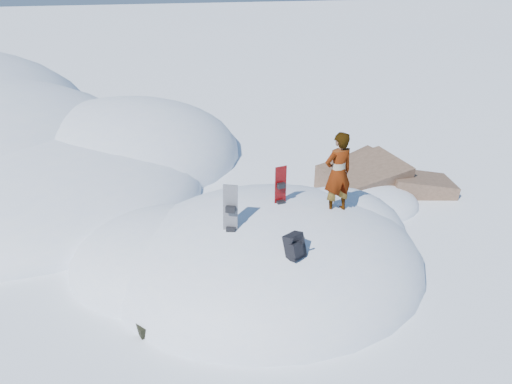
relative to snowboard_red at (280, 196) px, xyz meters
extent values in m
plane|color=white|center=(-0.28, -0.22, -1.65)|extent=(120.00, 120.00, 0.00)
ellipsoid|color=white|center=(-0.28, -0.22, -1.65)|extent=(7.00, 6.00, 3.00)
ellipsoid|color=white|center=(-2.48, 0.38, -1.65)|extent=(4.40, 4.00, 2.20)
ellipsoid|color=white|center=(1.52, 0.58, -1.65)|extent=(3.60, 3.20, 2.50)
ellipsoid|color=white|center=(-6.28, 4.78, -1.65)|extent=(10.00, 9.00, 2.80)
ellipsoid|color=white|center=(-3.78, 7.28, -1.65)|extent=(8.00, 8.00, 3.60)
ellipsoid|color=white|center=(-5.78, 3.78, -1.65)|extent=(6.00, 5.00, 1.80)
cube|color=brown|center=(3.32, 3.18, -1.55)|extent=(2.82, 2.41, 1.62)
cube|color=brown|center=(4.92, 2.78, -1.75)|extent=(2.16, 1.80, 1.33)
cube|color=brown|center=(3.92, 4.38, -1.65)|extent=(2.08, 2.01, 1.10)
ellipsoid|color=white|center=(2.92, 2.18, -1.65)|extent=(3.20, 2.40, 1.00)
cube|color=#AD090C|center=(0.00, 0.01, -0.02)|extent=(0.26, 0.10, 1.40)
cube|color=black|center=(0.00, -0.04, 0.26)|extent=(0.18, 0.13, 0.11)
cube|color=black|center=(0.00, -0.04, -0.16)|extent=(0.18, 0.13, 0.11)
cube|color=black|center=(-1.21, -0.78, -0.07)|extent=(0.34, 0.28, 1.54)
cube|color=black|center=(-1.21, -0.85, 0.24)|extent=(0.21, 0.17, 0.13)
cube|color=black|center=(-1.21, -0.85, -0.23)|extent=(0.21, 0.17, 0.13)
cube|color=black|center=(-0.15, -1.75, -0.17)|extent=(0.47, 0.48, 0.52)
cube|color=black|center=(-0.15, -1.90, -0.15)|extent=(0.29, 0.27, 0.28)
cylinder|color=black|center=(-0.25, -1.88, -0.04)|extent=(0.04, 0.19, 0.35)
cylinder|color=black|center=(-0.04, -1.88, -0.04)|extent=(0.04, 0.19, 0.35)
cube|color=black|center=(-2.82, -1.71, -1.54)|extent=(0.86, 0.73, 0.20)
cube|color=black|center=(-2.49, -1.48, -1.45)|extent=(0.44, 0.36, 0.13)
imported|color=slate|center=(1.17, -0.25, 0.54)|extent=(0.75, 0.59, 1.81)
camera|label=1|loc=(-2.36, -9.31, 4.80)|focal=35.00mm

